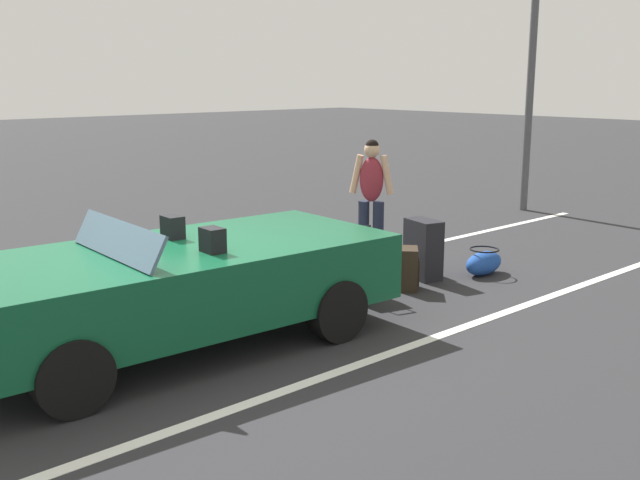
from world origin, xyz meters
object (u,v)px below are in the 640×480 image
at_px(traveler_person, 371,193).
at_px(parking_lamp_post, 534,20).
at_px(suitcase_large_black, 423,249).
at_px(suitcase_medium_bright, 358,270).
at_px(duffel_bag, 484,263).
at_px(convertible_car, 153,289).
at_px(suitcase_small_carryon, 409,269).

xyz_separation_m(traveler_person, parking_lamp_post, (-5.01, -0.87, 2.53)).
xyz_separation_m(suitcase_large_black, traveler_person, (-0.16, -1.06, 0.56)).
distance_m(suitcase_large_black, traveler_person, 1.21).
height_order(suitcase_large_black, suitcase_medium_bright, suitcase_medium_bright).
bearing_deg(duffel_bag, suitcase_medium_bright, -11.57).
relative_size(convertible_car, parking_lamp_post, 0.70).
xyz_separation_m(suitcase_medium_bright, suitcase_small_carryon, (-0.65, 0.19, -0.06)).
bearing_deg(duffel_bag, convertible_car, -4.77).
bearing_deg(convertible_car, duffel_bag, 178.25).
bearing_deg(traveler_person, suitcase_large_black, 47.29).
height_order(convertible_car, parking_lamp_post, parking_lamp_post).
relative_size(suitcase_medium_bright, duffel_bag, 1.29).
bearing_deg(suitcase_small_carryon, suitcase_medium_bright, -149.31).
relative_size(suitcase_small_carryon, parking_lamp_post, 0.08).
bearing_deg(traveler_person, parking_lamp_post, 155.42).
height_order(suitcase_large_black, duffel_bag, suitcase_large_black).
distance_m(convertible_car, suitcase_small_carryon, 3.28).
relative_size(suitcase_medium_bright, traveler_person, 0.51).
relative_size(convertible_car, suitcase_medium_bright, 5.04).
relative_size(suitcase_small_carryon, traveler_person, 0.30).
height_order(suitcase_medium_bright, suitcase_small_carryon, suitcase_medium_bright).
height_order(suitcase_small_carryon, parking_lamp_post, parking_lamp_post).
distance_m(duffel_bag, parking_lamp_post, 6.03).
xyz_separation_m(duffel_bag, traveler_person, (0.54, -1.47, 0.77)).
xyz_separation_m(convertible_car, suitcase_large_black, (-3.77, -0.04, -0.22)).
xyz_separation_m(suitcase_large_black, suitcase_small_carryon, (0.51, 0.22, -0.12)).
distance_m(convertible_car, duffel_bag, 4.50).
relative_size(convertible_car, suitcase_large_black, 5.71).
height_order(convertible_car, traveler_person, traveler_person).
height_order(suitcase_medium_bright, duffel_bag, suitcase_medium_bright).
relative_size(suitcase_large_black, duffel_bag, 1.14).
xyz_separation_m(suitcase_medium_bright, traveler_person, (-1.32, -1.09, 0.62)).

